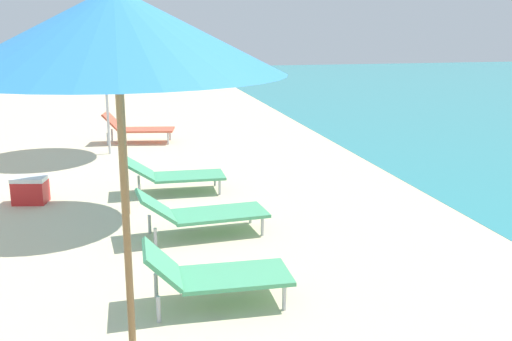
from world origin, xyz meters
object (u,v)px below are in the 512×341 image
Objects in this scene: lounger_third_shoreside at (214,273)px; umbrella_fourth at (120,48)px; lounger_fourth_shoreside at (175,174)px; lounger_fourth_inland at (201,212)px; cooler_box at (30,190)px; umbrella_farthest at (102,17)px; lounger_farthest_shoreside at (137,128)px; umbrella_third at (116,32)px.

umbrella_fourth is at bearing 105.01° from lounger_third_shoreside.
lounger_fourth_shoreside is at bearing 52.25° from umbrella_fourth.
cooler_box is (-2.23, 1.88, -0.10)m from lounger_fourth_inland.
umbrella_fourth is 0.83× the size of umbrella_farthest.
lounger_third_shoreside is 0.45× the size of umbrella_farthest.
umbrella_farthest reaches higher than cooler_box.
umbrella_fourth is 4.74× the size of cooler_box.
lounger_fourth_inland is 1.03× the size of lounger_farthest_shoreside.
lounger_fourth_shoreside is (0.76, 5.16, -2.22)m from umbrella_third.
lounger_third_shoreside is at bearing -81.75° from umbrella_farthest.
lounger_third_shoreside is 3.59m from umbrella_fourth.
lounger_fourth_inland is 0.54× the size of umbrella_farthest.
lounger_farthest_shoreside is (-0.44, 8.00, 0.02)m from lounger_third_shoreside.
lounger_fourth_shoreside is 0.50× the size of umbrella_farthest.
lounger_fourth_inland is (0.13, 1.90, -0.01)m from lounger_third_shoreside.
umbrella_farthest is 4.17m from cooler_box.
umbrella_farthest reaches higher than lounger_fourth_inland.
umbrella_farthest is (-1.01, 6.98, 2.34)m from lounger_third_shoreside.
lounger_third_shoreside is 0.55× the size of umbrella_fourth.
umbrella_fourth is 2.36m from lounger_fourth_inland.
lounger_farthest_shoreside is (-0.43, 4.13, 0.04)m from lounger_fourth_shoreside.
umbrella_fourth reaches higher than lounger_farthest_shoreside.
umbrella_farthest is at bearing -109.19° from lounger_farthest_shoreside.
umbrella_fourth is 1.59× the size of lounger_farthest_shoreside.
lounger_third_shoreside is 0.92× the size of lounger_fourth_shoreside.
umbrella_third is 3.98m from lounger_fourth_inland.
umbrella_fourth is at bearing -126.76° from lounger_fourth_shoreside.
lounger_fourth_shoreside is 0.95× the size of lounger_farthest_shoreside.
umbrella_third is at bearing -81.87° from lounger_farthest_shoreside.
umbrella_farthest is (-1.01, 3.11, 2.36)m from lounger_fourth_shoreside.
lounger_fourth_inland is (0.89, 3.19, -2.21)m from umbrella_third.
umbrella_farthest is (-1.15, 5.08, 2.35)m from lounger_fourth_inland.
umbrella_third reaches higher than umbrella_fourth.
umbrella_farthest is at bearing 97.98° from lounger_fourth_inland.
umbrella_third is 2.08× the size of lounger_third_shoreside.
umbrella_fourth is 5.41m from lounger_farthest_shoreside.
lounger_third_shoreside is at bearing -98.74° from lounger_fourth_inland.
umbrella_farthest is at bearing 94.02° from umbrella_fourth.
umbrella_third is 8.27m from umbrella_farthest.
cooler_box is (-1.37, 0.84, -2.03)m from umbrella_fourth.
umbrella_fourth is at bearing -31.69° from cooler_box.
lounger_farthest_shoreside is (0.29, 5.06, -1.90)m from umbrella_fourth.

